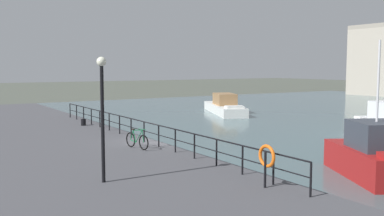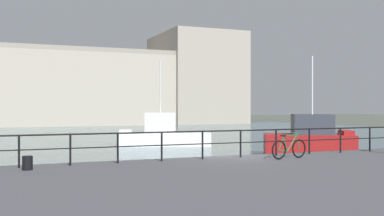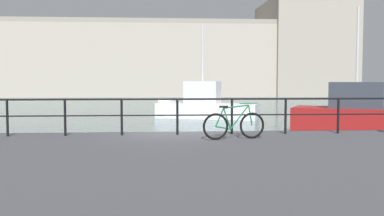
{
  "view_description": "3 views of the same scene",
  "coord_description": "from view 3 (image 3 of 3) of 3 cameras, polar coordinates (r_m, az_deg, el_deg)",
  "views": [
    {
      "loc": [
        20.3,
        -10.5,
        4.86
      ],
      "look_at": [
        -0.19,
        2.27,
        2.58
      ],
      "focal_mm": 41.17,
      "sensor_mm": 36.0,
      "label": 1
    },
    {
      "loc": [
        -8.66,
        -16.72,
        2.98
      ],
      "look_at": [
        -0.28,
        3.51,
        2.9
      ],
      "focal_mm": 43.5,
      "sensor_mm": 36.0,
      "label": 2
    },
    {
      "loc": [
        -0.52,
        -13.61,
        2.59
      ],
      "look_at": [
        0.51,
        0.36,
        1.7
      ],
      "focal_mm": 41.21,
      "sensor_mm": 36.0,
      "label": 3
    }
  ],
  "objects": [
    {
      "name": "ground_plane",
      "position": [
        13.86,
        -2.02,
        -7.14
      ],
      "size": [
        240.0,
        240.0,
        0.0
      ],
      "primitive_type": "plane",
      "color": "#4C5147"
    },
    {
      "name": "water_basin",
      "position": [
        43.89,
        -3.54,
        0.24
      ],
      "size": [
        80.0,
        60.0,
        0.01
      ],
      "primitive_type": "cube",
      "color": "#476066",
      "rests_on": "ground_plane"
    },
    {
      "name": "quay_promenade",
      "position": [
        7.43,
        -0.05,
        -12.76
      ],
      "size": [
        56.0,
        13.0,
        0.99
      ],
      "primitive_type": "cube",
      "color": "#47474C",
      "rests_on": "ground_plane"
    },
    {
      "name": "harbor_building",
      "position": [
        74.38,
        0.82,
        6.37
      ],
      "size": [
        61.1,
        16.71,
        15.75
      ],
      "color": "#A89E8E",
      "rests_on": "ground_plane"
    },
    {
      "name": "moored_white_yacht",
      "position": [
        21.84,
        20.1,
        -0.85
      ],
      "size": [
        5.72,
        4.52,
        5.97
      ],
      "rotation": [
        0.0,
        0.0,
        -0.48
      ],
      "color": "maroon",
      "rests_on": "water_basin"
    },
    {
      "name": "moored_green_narrowboat",
      "position": [
        29.9,
        1.7,
        0.36
      ],
      "size": [
        7.08,
        4.2,
        6.35
      ],
      "rotation": [
        0.0,
        0.0,
        2.78
      ],
      "color": "white",
      "rests_on": "water_basin"
    },
    {
      "name": "quay_railing",
      "position": [
        12.89,
        -5.51,
        -0.24
      ],
      "size": [
        24.34,
        0.07,
        1.08
      ],
      "color": "black",
      "rests_on": "quay_promenade"
    },
    {
      "name": "parked_bicycle",
      "position": [
        12.0,
        5.45,
        -2.2
      ],
      "size": [
        1.75,
        0.39,
        0.98
      ],
      "rotation": [
        0.0,
        0.0,
        0.19
      ],
      "color": "black",
      "rests_on": "quay_promenade"
    }
  ]
}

